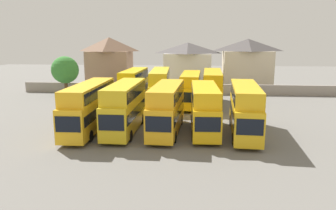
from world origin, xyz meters
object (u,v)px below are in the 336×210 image
at_px(bus_2, 125,105).
at_px(house_terrace_right, 247,63).
at_px(bus_5, 245,107).
at_px(bus_8, 191,88).
at_px(bus_3, 167,106).
at_px(house_terrace_left, 110,62).
at_px(bus_7, 160,86).
at_px(tree_left_of_lot, 65,70).
at_px(house_terrace_centre, 188,65).
at_px(bus_9, 212,87).
at_px(bus_4, 205,106).
at_px(bus_1, 89,105).
at_px(bus_6, 134,85).

bearing_deg(bus_2, house_terrace_right, 152.54).
xyz_separation_m(bus_2, house_terrace_right, (17.16, 32.46, 2.05)).
bearing_deg(bus_5, bus_8, -153.87).
xyz_separation_m(bus_3, house_terrace_left, (-14.42, 31.74, 2.27)).
xyz_separation_m(bus_7, house_terrace_right, (15.10, 18.46, 1.99)).
bearing_deg(house_terrace_right, tree_left_of_lot, -160.54).
height_order(bus_7, bus_8, bus_7).
distance_m(house_terrace_left, house_terrace_centre, 15.67).
bearing_deg(bus_9, bus_2, -32.04).
bearing_deg(house_terrace_left, bus_8, -47.13).
bearing_deg(bus_4, bus_8, -174.66).
xyz_separation_m(bus_1, bus_4, (11.95, 0.46, -0.08)).
relative_size(bus_1, bus_5, 1.07).
bearing_deg(bus_7, tree_left_of_lot, -115.76).
xyz_separation_m(bus_3, house_terrace_centre, (1.23, 32.04, 1.74)).
xyz_separation_m(bus_7, bus_8, (4.44, -0.14, -0.23)).
bearing_deg(bus_3, bus_7, -168.14).
bearing_deg(house_terrace_centre, house_terrace_left, -178.89).
bearing_deg(bus_5, house_terrace_right, 175.10).
relative_size(bus_4, house_terrace_left, 1.05).
relative_size(bus_9, house_terrace_centre, 1.27).
bearing_deg(bus_3, bus_6, -154.19).
bearing_deg(bus_2, house_terrace_left, -161.96).
xyz_separation_m(bus_9, house_terrace_left, (-19.71, 17.52, 2.23)).
bearing_deg(bus_6, bus_9, 90.34).
bearing_deg(house_terrace_right, house_terrace_centre, -177.97).
height_order(bus_8, bus_9, bus_9).
bearing_deg(bus_4, bus_5, 81.57).
relative_size(house_terrace_right, tree_left_of_lot, 1.46).
xyz_separation_m(bus_6, bus_8, (8.36, -0.60, -0.19)).
bearing_deg(tree_left_of_lot, bus_1, -61.98).
relative_size(bus_5, house_terrace_left, 1.14).
bearing_deg(bus_5, house_terrace_centre, -164.49).
xyz_separation_m(bus_1, bus_2, (3.77, -0.03, 0.04)).
bearing_deg(tree_left_of_lot, house_terrace_left, 65.32).
relative_size(bus_1, bus_2, 1.14).
xyz_separation_m(bus_8, bus_9, (3.11, 0.36, 0.15)).
bearing_deg(bus_4, bus_7, -157.44).
relative_size(bus_2, house_terrace_centre, 1.13).
bearing_deg(bus_6, house_terrace_centre, 158.65).
bearing_deg(bus_6, tree_left_of_lot, -115.33).
bearing_deg(bus_9, house_terrace_centre, -165.18).
bearing_deg(bus_8, bus_4, 8.81).
bearing_deg(bus_8, bus_5, 23.96).
xyz_separation_m(bus_2, bus_8, (6.50, 13.87, -0.17)).
distance_m(bus_9, tree_left_of_lot, 25.59).
relative_size(bus_4, tree_left_of_lot, 1.55).
distance_m(bus_4, house_terrace_centre, 31.72).
relative_size(bus_3, bus_4, 1.02).
xyz_separation_m(bus_5, bus_9, (-2.56, 14.20, 0.00)).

